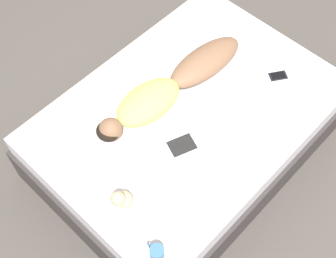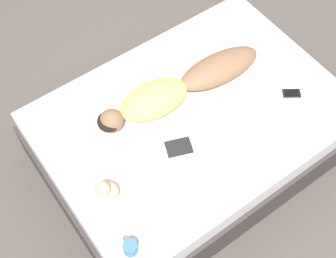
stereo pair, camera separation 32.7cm
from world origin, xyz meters
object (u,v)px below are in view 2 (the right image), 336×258
object	(u,v)px
coffee_mug	(130,248)
cell_phone	(292,93)
open_magazine	(183,160)
person	(179,87)

from	to	relation	value
coffee_mug	cell_phone	distance (m)	1.66
cell_phone	open_magazine	bearing A→B (deg)	123.03
person	cell_phone	distance (m)	0.85
open_magazine	cell_phone	world-z (taller)	same
coffee_mug	open_magazine	bearing A→B (deg)	-63.46
person	cell_phone	xyz separation A→B (m)	(-0.48, -0.69, -0.08)
cell_phone	coffee_mug	bearing A→B (deg)	134.50
open_magazine	coffee_mug	distance (m)	0.71
cell_phone	person	bearing A→B (deg)	89.17
person	cell_phone	size ratio (longest dim) A/B	8.80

